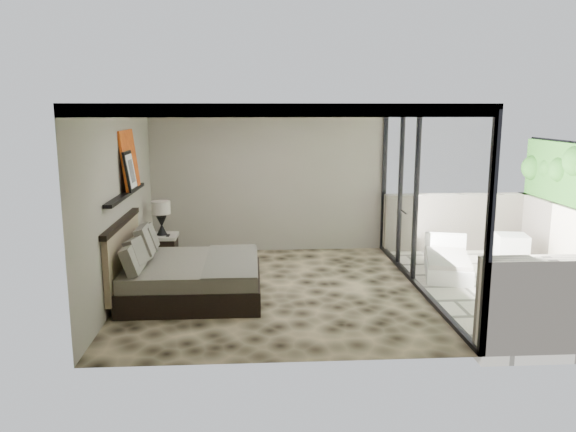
{
  "coord_description": "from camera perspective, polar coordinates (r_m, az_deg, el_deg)",
  "views": [
    {
      "loc": [
        -0.3,
        -8.24,
        2.75
      ],
      "look_at": [
        0.24,
        0.4,
        1.08
      ],
      "focal_mm": 35.0,
      "sensor_mm": 36.0,
      "label": 1
    }
  ],
  "objects": [
    {
      "name": "table_lamp",
      "position": [
        10.21,
        -12.76,
        0.25
      ],
      "size": [
        0.33,
        0.33,
        0.61
      ],
      "color": "black",
      "rests_on": "nightstand"
    },
    {
      "name": "ceiling",
      "position": [
        8.25,
        -1.54,
        11.17
      ],
      "size": [
        4.5,
        5.0,
        0.02
      ],
      "primitive_type": "cube",
      "color": "silver",
      "rests_on": "back_wall"
    },
    {
      "name": "left_wall",
      "position": [
        8.58,
        -16.62,
        1.38
      ],
      "size": [
        0.02,
        5.0,
        2.8
      ],
      "primitive_type": "cube",
      "color": "gray",
      "rests_on": "floor"
    },
    {
      "name": "ottoman",
      "position": [
        10.89,
        21.74,
        -3.1
      ],
      "size": [
        0.61,
        0.61,
        0.52
      ],
      "primitive_type": "cube",
      "rotation": [
        0.0,
        0.0,
        -0.2
      ],
      "color": "silver",
      "rests_on": "terrace_slab"
    },
    {
      "name": "bed",
      "position": [
        8.45,
        -10.34,
        -5.93
      ],
      "size": [
        2.02,
        1.96,
        1.12
      ],
      "color": "black",
      "rests_on": "floor"
    },
    {
      "name": "picture_ledge",
      "position": [
        8.64,
        -16.12,
        2.16
      ],
      "size": [
        0.12,
        2.2,
        0.05
      ],
      "primitive_type": "cube",
      "color": "black",
      "rests_on": "left_wall"
    },
    {
      "name": "lounger",
      "position": [
        9.87,
        15.87,
        -4.66
      ],
      "size": [
        1.06,
        1.56,
        0.56
      ],
      "rotation": [
        0.0,
        0.0,
        -0.26
      ],
      "color": "white",
      "rests_on": "terrace_slab"
    },
    {
      "name": "back_wall",
      "position": [
        10.82,
        -1.98,
        3.74
      ],
      "size": [
        4.5,
        0.02,
        2.8
      ],
      "primitive_type": "cube",
      "color": "gray",
      "rests_on": "floor"
    },
    {
      "name": "glass_wall",
      "position": [
        8.73,
        13.44,
        1.71
      ],
      "size": [
        0.08,
        5.0,
        2.8
      ],
      "primitive_type": "cube",
      "color": "white",
      "rests_on": "floor"
    },
    {
      "name": "floor",
      "position": [
        8.7,
        -1.44,
        -7.54
      ],
      "size": [
        5.0,
        5.0,
        0.0
      ],
      "primitive_type": "plane",
      "color": "black",
      "rests_on": "ground"
    },
    {
      "name": "framed_print",
      "position": [
        8.75,
        -15.75,
        4.43
      ],
      "size": [
        0.11,
        0.5,
        0.6
      ],
      "primitive_type": "cube",
      "rotation": [
        0.0,
        -0.14,
        0.0
      ],
      "color": "black",
      "rests_on": "picture_ledge"
    },
    {
      "name": "terrace_slab",
      "position": [
        9.61,
        21.7,
        -6.91
      ],
      "size": [
        3.0,
        5.0,
        0.12
      ],
      "primitive_type": "cube",
      "color": "beige",
      "rests_on": "ground"
    },
    {
      "name": "abstract_canvas",
      "position": [
        8.98,
        -15.83,
        5.54
      ],
      "size": [
        0.13,
        0.9,
        0.9
      ],
      "primitive_type": "cube",
      "rotation": [
        0.0,
        -0.1,
        0.0
      ],
      "color": "#A53B0E",
      "rests_on": "picture_ledge"
    },
    {
      "name": "nightstand",
      "position": [
        10.37,
        -12.62,
        -3.2
      ],
      "size": [
        0.56,
        0.56,
        0.54
      ],
      "primitive_type": "cube",
      "rotation": [
        0.0,
        0.0,
        0.02
      ],
      "color": "black",
      "rests_on": "floor"
    }
  ]
}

